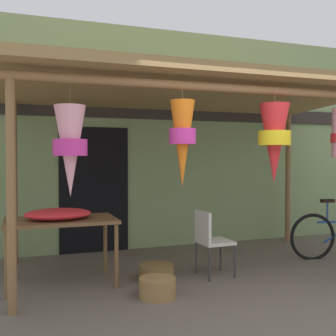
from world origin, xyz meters
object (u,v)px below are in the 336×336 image
(flower_heap_on_table, at_px, (60,214))
(wicker_basket_by_table, at_px, (157,288))
(display_table, at_px, (61,226))
(wicker_basket_spare, at_px, (156,272))
(folding_chair, at_px, (210,237))

(flower_heap_on_table, distance_m, wicker_basket_by_table, 1.44)
(display_table, distance_m, wicker_basket_spare, 1.30)
(folding_chair, distance_m, wicker_basket_by_table, 1.09)
(flower_heap_on_table, height_order, wicker_basket_spare, flower_heap_on_table)
(wicker_basket_by_table, relative_size, wicker_basket_spare, 0.92)
(display_table, bearing_deg, folding_chair, -8.92)
(display_table, distance_m, flower_heap_on_table, 0.16)
(display_table, distance_m, wicker_basket_by_table, 1.38)
(display_table, height_order, wicker_basket_by_table, display_table)
(display_table, height_order, flower_heap_on_table, flower_heap_on_table)
(wicker_basket_by_table, bearing_deg, folding_chair, 30.77)
(display_table, xyz_separation_m, wicker_basket_by_table, (0.95, -0.81, -0.60))
(flower_heap_on_table, xyz_separation_m, wicker_basket_spare, (1.15, -0.16, -0.76))
(display_table, relative_size, folding_chair, 1.54)
(display_table, height_order, wicker_basket_spare, display_table)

